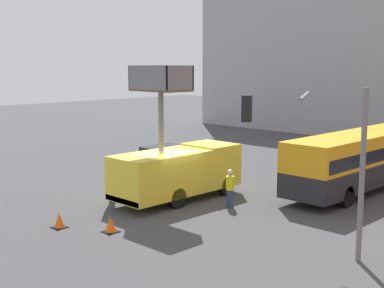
% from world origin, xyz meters
% --- Properties ---
extents(ground_plane, '(120.00, 120.00, 0.00)m').
position_xyz_m(ground_plane, '(0.00, 0.00, 0.00)').
color(ground_plane, '#424244').
extents(utility_truck, '(2.56, 6.68, 6.38)m').
position_xyz_m(utility_truck, '(-0.27, 0.79, 1.54)').
color(utility_truck, yellow).
rests_on(utility_truck, ground_plane).
extents(city_bus, '(2.52, 11.11, 2.97)m').
position_xyz_m(city_bus, '(5.02, 8.76, 1.75)').
color(city_bus, '#232328').
rests_on(city_bus, ground_plane).
extents(traffic_light_pole, '(3.62, 3.38, 5.72)m').
position_xyz_m(traffic_light_pole, '(8.49, -1.20, 3.93)').
color(traffic_light_pole, slate).
rests_on(traffic_light_pole, ground_plane).
extents(road_worker_near_truck, '(0.38, 0.38, 1.88)m').
position_xyz_m(road_worker_near_truck, '(-2.04, -1.73, 0.95)').
color(road_worker_near_truck, navy).
rests_on(road_worker_near_truck, ground_plane).
extents(road_worker_directing, '(0.38, 0.38, 1.74)m').
position_xyz_m(road_worker_directing, '(2.33, 1.60, 0.86)').
color(road_worker_directing, navy).
rests_on(road_worker_directing, ground_plane).
extents(traffic_cone_near_truck, '(0.54, 0.54, 0.62)m').
position_xyz_m(traffic_cone_near_truck, '(-0.44, -5.54, 0.29)').
color(traffic_cone_near_truck, black).
rests_on(traffic_cone_near_truck, ground_plane).
extents(traffic_cone_mid_road, '(0.56, 0.56, 0.64)m').
position_xyz_m(traffic_cone_mid_road, '(1.45, -4.44, 0.30)').
color(traffic_cone_mid_road, black).
rests_on(traffic_cone_mid_road, ground_plane).
extents(parked_car_curbside, '(1.86, 4.66, 1.41)m').
position_xyz_m(parked_car_curbside, '(-6.41, 5.62, 0.72)').
color(parked_car_curbside, silver).
rests_on(parked_car_curbside, ground_plane).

